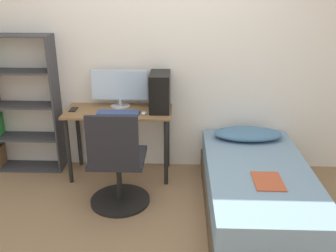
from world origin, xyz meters
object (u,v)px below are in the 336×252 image
Objects in this scene: bookshelf at (13,107)px; office_chair at (118,170)px; monitor at (120,87)px; bed at (257,189)px; pc_tower at (160,92)px; keyboard at (118,113)px.

bookshelf is 1.55× the size of office_chair.
bookshelf reaches higher than office_chair.
office_chair is 1.57× the size of monitor.
monitor is at bearing 149.48° from bed.
pc_tower is (0.43, -0.09, -0.02)m from monitor.
pc_tower is at bearing 19.10° from keyboard.
bed is at bearing -1.79° from office_chair.
pc_tower is (0.42, 0.15, 0.19)m from keyboard.
keyboard is at bearing 96.51° from office_chair.
office_chair is 2.47× the size of pc_tower.
office_chair is (1.25, -0.74, -0.36)m from bookshelf.
bookshelf is at bearing -179.02° from monitor.
bookshelf is at bearing 177.36° from pc_tower.
bookshelf is at bearing 169.52° from keyboard.
bed is 4.28× the size of keyboard.
monitor reaches higher than pc_tower.
keyboard is 0.48m from pc_tower.
office_chair is at bearing -83.49° from keyboard.
bookshelf is at bearing 162.83° from bed.
bookshelf is 0.82× the size of bed.
pc_tower is (0.36, 0.67, 0.57)m from office_chair.
pc_tower is at bearing 142.64° from bed.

